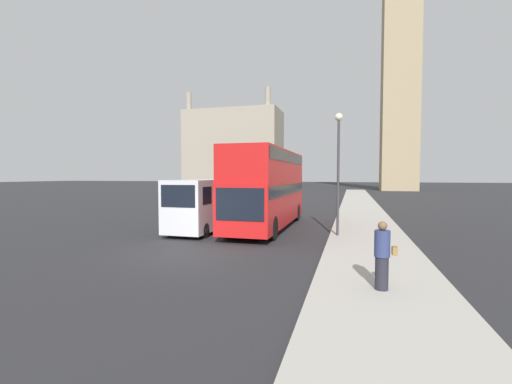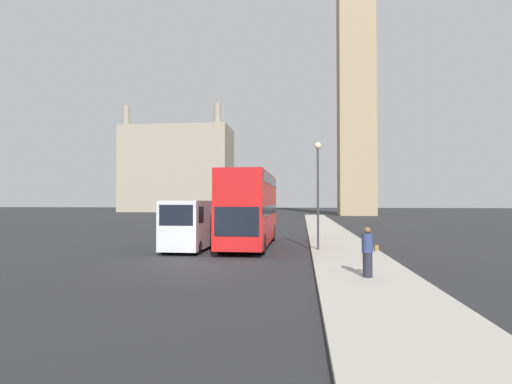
% 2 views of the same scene
% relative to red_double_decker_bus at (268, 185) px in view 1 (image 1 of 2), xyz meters
% --- Properties ---
extents(ground_plane, '(300.00, 300.00, 0.00)m').
position_rel_red_double_decker_bus_xyz_m(ground_plane, '(-1.41, -6.96, -2.44)').
color(ground_plane, '#28282B').
extents(sidewalk_strip, '(3.55, 120.00, 0.15)m').
position_rel_red_double_decker_bus_xyz_m(sidewalk_strip, '(5.36, -6.96, -2.37)').
color(sidewalk_strip, '#ADA89E').
rests_on(sidewalk_strip, ground_plane).
extents(building_block_distant, '(27.59, 13.23, 26.78)m').
position_rel_red_double_decker_bus_xyz_m(building_block_distant, '(-29.24, 77.35, 8.58)').
color(building_block_distant, '#9E937F').
rests_on(building_block_distant, ground_plane).
extents(red_double_decker_bus, '(2.50, 10.26, 4.37)m').
position_rel_red_double_decker_bus_xyz_m(red_double_decker_bus, '(0.00, 0.00, 0.00)').
color(red_double_decker_bus, red).
rests_on(red_double_decker_bus, ground_plane).
extents(white_van, '(2.06, 5.60, 2.77)m').
position_rel_red_double_decker_bus_xyz_m(white_van, '(-3.08, -2.11, -0.96)').
color(white_van, silver).
rests_on(white_van, ground_plane).
extents(pedestrian, '(0.54, 0.38, 1.71)m').
position_rel_red_double_decker_bus_xyz_m(pedestrian, '(5.34, -9.95, -1.44)').
color(pedestrian, '#23232D').
rests_on(pedestrian, sidewalk_strip).
extents(street_lamp, '(0.36, 0.36, 5.75)m').
position_rel_red_double_decker_bus_xyz_m(street_lamp, '(3.96, -2.30, 1.49)').
color(street_lamp, '#38383D').
rests_on(street_lamp, sidewalk_strip).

